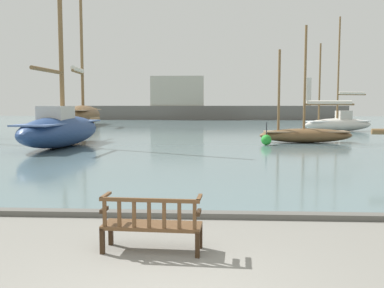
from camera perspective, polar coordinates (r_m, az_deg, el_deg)
harbor_water at (r=49.08m, az=2.38°, el=2.49°), size 100.00×80.00×0.08m
quay_edge_kerb at (r=9.19m, az=-0.82°, el=-9.37°), size 40.00×0.30×0.12m
park_bench at (r=7.05m, az=-5.41°, el=-10.48°), size 1.63×0.61×0.92m
sailboat_mid_port at (r=49.13m, az=-14.38°, el=3.97°), size 4.25×13.93×16.75m
sailboat_centre_channel at (r=39.36m, az=18.99°, el=2.74°), size 6.71×3.56×9.79m
sailboat_nearest_port at (r=24.63m, az=-17.03°, el=2.03°), size 2.98×10.81×11.85m
sailboat_nearest_starboard at (r=27.05m, az=14.99°, el=1.43°), size 5.82×1.94×7.06m
channel_buoy at (r=24.89m, az=9.88°, el=0.57°), size 0.60×0.60×1.30m
far_breakwater at (r=67.15m, az=1.63°, el=4.92°), size 41.70×2.40×6.86m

